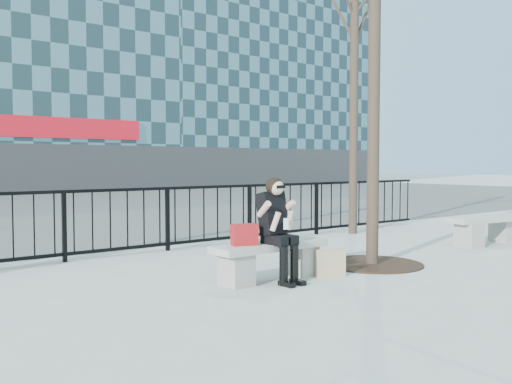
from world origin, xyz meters
TOP-DOWN VIEW (x-y plane):
  - ground at (0.00, 0.00)m, footprint 120.00×120.00m
  - railing at (0.00, 3.00)m, footprint 14.00×0.06m
  - building_right at (20.00, 27.00)m, footprint 16.20×10.20m
  - tree_grate at (1.90, -0.10)m, footprint 1.50×1.50m
  - bench_main at (0.00, 0.00)m, footprint 1.65×0.46m
  - bench_second at (5.23, -0.04)m, footprint 1.77×0.49m
  - seated_woman at (0.00, -0.16)m, footprint 0.50×0.64m
  - handbag at (-0.41, 0.02)m, footprint 0.35×0.24m
  - shopping_bag at (0.76, -0.34)m, footprint 0.41×0.24m

SIDE VIEW (x-z plane):
  - ground at x=0.00m, z-range 0.00..0.00m
  - tree_grate at x=1.90m, z-range 0.00..0.02m
  - shopping_bag at x=0.76m, z-range 0.00..0.37m
  - bench_main at x=0.00m, z-range 0.06..0.55m
  - bench_second at x=5.23m, z-range 0.06..0.59m
  - railing at x=0.00m, z-range 0.00..1.11m
  - handbag at x=-0.41m, z-range 0.49..0.76m
  - seated_woman at x=0.00m, z-range 0.00..1.34m
  - building_right at x=20.00m, z-range 0.00..20.60m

